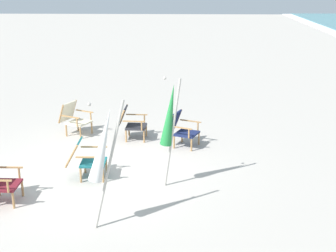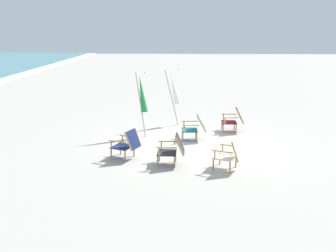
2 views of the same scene
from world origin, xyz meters
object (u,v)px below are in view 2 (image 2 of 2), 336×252
at_px(beach_chair_front_left, 173,149).
at_px(umbrella_furled_white, 174,89).
at_px(beach_chair_back_left, 195,127).
at_px(umbrella_furled_green, 142,95).
at_px(beach_chair_far_center, 127,143).
at_px(beach_chair_front_right, 231,153).
at_px(beach_chair_mid_center, 234,119).

height_order(beach_chair_front_left, umbrella_furled_white, umbrella_furled_white).
relative_size(beach_chair_back_left, beach_chair_front_left, 0.97).
distance_m(umbrella_furled_green, umbrella_furled_white, 1.79).
xyz_separation_m(beach_chair_far_center, beach_chair_back_left, (1.88, -1.87, -0.01)).
relative_size(beach_chair_front_right, beach_chair_far_center, 1.00).
height_order(beach_chair_mid_center, umbrella_furled_green, umbrella_furled_green).
relative_size(beach_chair_front_right, beach_chair_front_left, 1.06).
xyz_separation_m(beach_chair_mid_center, umbrella_furled_white, (0.73, 2.05, 0.92)).
xyz_separation_m(beach_chair_far_center, umbrella_furled_green, (2.19, -0.19, 0.95)).
distance_m(beach_chair_mid_center, beach_chair_front_right, 3.76).
height_order(beach_chair_mid_center, beach_chair_front_left, beach_chair_front_left).
distance_m(beach_chair_mid_center, umbrella_furled_white, 2.37).
relative_size(beach_chair_mid_center, umbrella_furled_green, 0.38).
relative_size(beach_chair_front_left, umbrella_furled_green, 0.38).
distance_m(beach_chair_far_center, beach_chair_back_left, 2.65).
bearing_deg(umbrella_furled_green, beach_chair_front_left, -158.16).
height_order(beach_chair_front_right, beach_chair_front_left, beach_chair_front_right).
xyz_separation_m(beach_chair_mid_center, beach_chair_front_left, (-3.39, 1.98, 0.00)).
distance_m(beach_chair_far_center, beach_chair_front_left, 1.30).
relative_size(beach_chair_mid_center, beach_chair_front_left, 0.99).
height_order(beach_chair_far_center, umbrella_furled_white, umbrella_furled_white).
bearing_deg(umbrella_furled_green, umbrella_furled_white, -32.93).
distance_m(beach_chair_front_right, beach_chair_front_left, 1.48).
bearing_deg(beach_chair_mid_center, umbrella_furled_green, 104.31).
relative_size(beach_chair_mid_center, beach_chair_far_center, 0.93).
distance_m(beach_chair_back_left, umbrella_furled_white, 2.16).
bearing_deg(beach_chair_back_left, beach_chair_mid_center, -51.12).
bearing_deg(beach_chair_front_right, umbrella_furled_green, 40.20).
distance_m(beach_chair_far_center, umbrella_furled_green, 2.40).
relative_size(umbrella_furled_green, umbrella_furled_white, 1.02).
bearing_deg(beach_chair_far_center, beach_chair_mid_center, -47.29).
distance_m(beach_chair_front_right, beach_chair_far_center, 2.78).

